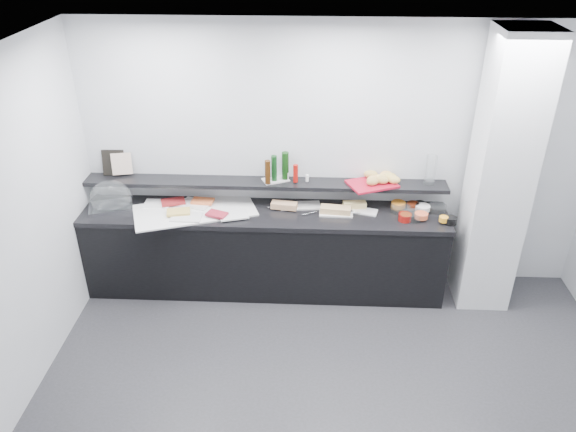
{
  "coord_description": "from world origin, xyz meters",
  "views": [
    {
      "loc": [
        -0.23,
        -3.13,
        3.56
      ],
      "look_at": [
        -0.45,
        1.45,
        1.0
      ],
      "focal_mm": 35.0,
      "sensor_mm": 36.0,
      "label": 1
    }
  ],
  "objects_px": {
    "sandwich_plate_mid": "(336,214)",
    "condiment_tray": "(276,180)",
    "cloche_base": "(111,207)",
    "bread_tray": "(372,184)",
    "carafe": "(431,170)",
    "framed_print": "(114,163)"
  },
  "relations": [
    {
      "from": "cloche_base",
      "to": "condiment_tray",
      "type": "xyz_separation_m",
      "value": [
        1.63,
        0.22,
        0.24
      ]
    },
    {
      "from": "bread_tray",
      "to": "condiment_tray",
      "type": "bearing_deg",
      "value": 153.39
    },
    {
      "from": "sandwich_plate_mid",
      "to": "condiment_tray",
      "type": "height_order",
      "value": "condiment_tray"
    },
    {
      "from": "cloche_base",
      "to": "bread_tray",
      "type": "distance_m",
      "value": 2.6
    },
    {
      "from": "framed_print",
      "to": "bread_tray",
      "type": "height_order",
      "value": "framed_print"
    },
    {
      "from": "sandwich_plate_mid",
      "to": "carafe",
      "type": "relative_size",
      "value": 1.08
    },
    {
      "from": "condiment_tray",
      "to": "bread_tray",
      "type": "distance_m",
      "value": 0.95
    },
    {
      "from": "framed_print",
      "to": "bread_tray",
      "type": "distance_m",
      "value": 2.6
    },
    {
      "from": "condiment_tray",
      "to": "bread_tray",
      "type": "xyz_separation_m",
      "value": [
        0.95,
        -0.06,
        0.0
      ]
    },
    {
      "from": "condiment_tray",
      "to": "bread_tray",
      "type": "bearing_deg",
      "value": -27.91
    },
    {
      "from": "condiment_tray",
      "to": "bread_tray",
      "type": "height_order",
      "value": "bread_tray"
    },
    {
      "from": "cloche_base",
      "to": "sandwich_plate_mid",
      "type": "xyz_separation_m",
      "value": [
        2.24,
        -0.0,
        -0.01
      ]
    },
    {
      "from": "framed_print",
      "to": "bread_tray",
      "type": "xyz_separation_m",
      "value": [
        2.59,
        -0.12,
        -0.12
      ]
    },
    {
      "from": "framed_print",
      "to": "condiment_tray",
      "type": "height_order",
      "value": "framed_print"
    },
    {
      "from": "framed_print",
      "to": "cloche_base",
      "type": "bearing_deg",
      "value": -91.58
    },
    {
      "from": "sandwich_plate_mid",
      "to": "framed_print",
      "type": "height_order",
      "value": "framed_print"
    },
    {
      "from": "framed_print",
      "to": "carafe",
      "type": "xyz_separation_m",
      "value": [
        3.15,
        -0.07,
        0.02
      ]
    },
    {
      "from": "condiment_tray",
      "to": "carafe",
      "type": "height_order",
      "value": "carafe"
    },
    {
      "from": "bread_tray",
      "to": "carafe",
      "type": "height_order",
      "value": "carafe"
    },
    {
      "from": "framed_print",
      "to": "bread_tray",
      "type": "relative_size",
      "value": 0.58
    },
    {
      "from": "condiment_tray",
      "to": "framed_print",
      "type": "bearing_deg",
      "value": 153.26
    },
    {
      "from": "cloche_base",
      "to": "sandwich_plate_mid",
      "type": "relative_size",
      "value": 1.28
    }
  ]
}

